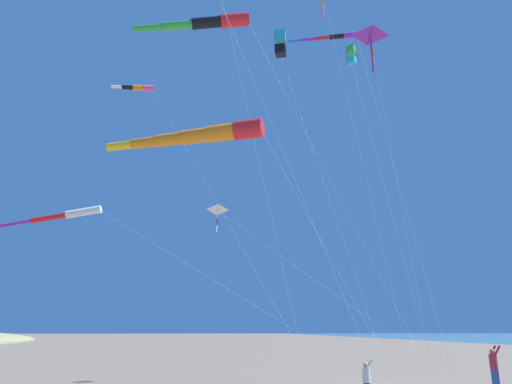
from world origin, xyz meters
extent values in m
cube|color=#335199|center=(-5.29, -0.51, 0.40)|extent=(0.32, 0.17, 0.79)
cylinder|color=#B72833|center=(-5.29, -0.51, 1.12)|extent=(0.38, 0.38, 0.66)
sphere|color=#A37551|center=(-5.29, -0.51, 1.58)|extent=(0.25, 0.25, 0.25)
cylinder|color=#B72833|center=(-5.44, -0.69, 1.62)|extent=(0.41, 0.12, 0.50)
cylinder|color=#B72833|center=(-5.46, -0.36, 1.62)|extent=(0.41, 0.12, 0.50)
cylinder|color=silver|center=(2.26, 3.34, 0.91)|extent=(0.39, 0.39, 0.53)
sphere|color=tan|center=(2.26, 3.34, 1.28)|extent=(0.20, 0.20, 0.20)
cylinder|color=silver|center=(2.09, 3.28, 1.31)|extent=(0.33, 0.21, 0.40)
cylinder|color=silver|center=(2.20, 3.52, 1.31)|extent=(0.33, 0.21, 0.40)
cylinder|color=white|center=(6.04, 2.05, 9.06)|extent=(4.53, 3.38, 18.11)
cylinder|color=purple|center=(-0.79, -5.12, 21.57)|extent=(1.00, 0.38, 0.52)
cylinder|color=black|center=(0.14, -5.13, 21.40)|extent=(0.99, 0.33, 0.47)
cylinder|color=red|center=(1.07, -5.15, 21.24)|extent=(0.98, 0.28, 0.42)
cylinder|color=purple|center=(1.99, -5.16, 21.07)|extent=(0.97, 0.23, 0.37)
cylinder|color=blue|center=(2.92, -5.18, 20.91)|extent=(0.96, 0.18, 0.32)
cylinder|color=white|center=(-1.48, -1.19, 10.78)|extent=(0.46, 7.85, 21.56)
cylinder|color=#EF4C93|center=(13.40, -14.45, 21.69)|extent=(0.99, 0.74, 0.65)
cylinder|color=orange|center=(14.22, -14.29, 21.60)|extent=(0.96, 0.63, 0.55)
cylinder|color=black|center=(15.04, -14.12, 21.51)|extent=(0.93, 0.53, 0.45)
cylinder|color=white|center=(15.86, -13.95, 21.43)|extent=(0.90, 0.43, 0.34)
cylinder|color=white|center=(7.82, -8.68, 10.80)|extent=(10.35, 11.73, 21.60)
cylinder|color=white|center=(14.66, -2.46, 8.34)|extent=(1.83, 0.58, 0.70)
cylinder|color=red|center=(16.38, -2.63, 8.03)|extent=(1.80, 0.47, 0.59)
cylinder|color=purple|center=(18.09, -2.81, 7.73)|extent=(1.77, 0.36, 0.48)
cylinder|color=white|center=(6.64, -2.57, 4.20)|extent=(14.32, 0.41, 8.40)
cylinder|color=red|center=(7.18, -1.41, 19.48)|extent=(1.75, 0.81, 1.07)
cylinder|color=black|center=(8.77, -1.38, 19.16)|extent=(1.72, 0.67, 0.93)
cylinder|color=green|center=(10.36, -1.34, 18.85)|extent=(1.69, 0.53, 0.79)
cylinder|color=green|center=(11.94, -1.30, 18.53)|extent=(1.66, 0.38, 0.65)
cylinder|color=white|center=(2.20, -0.49, 9.72)|extent=(8.40, 1.89, 19.44)
cylinder|color=red|center=(7.13, 6.77, 9.32)|extent=(1.19, 0.99, 0.71)
cylinder|color=orange|center=(8.06, 6.42, 9.29)|extent=(1.16, 0.92, 0.63)
cylinder|color=orange|center=(8.99, 6.07, 9.26)|extent=(1.13, 0.85, 0.56)
cylinder|color=orange|center=(9.92, 5.72, 9.23)|extent=(1.10, 0.78, 0.48)
cylinder|color=orange|center=(10.84, 5.37, 9.20)|extent=(1.07, 0.71, 0.41)
cylinder|color=yellow|center=(11.77, 5.02, 9.17)|extent=(1.04, 0.64, 0.33)
cylinder|color=white|center=(3.55, 4.74, 4.58)|extent=(6.25, 4.42, 9.17)
cylinder|color=orange|center=(2.94, 1.82, 18.63)|extent=(0.17, 0.14, 0.63)
cylinder|color=#EF4C93|center=(2.92, 1.81, 18.01)|extent=(0.12, 0.11, 0.63)
cylinder|color=white|center=(0.38, -0.41, 9.80)|extent=(5.21, 4.64, 19.59)
cube|color=#1EB7C6|center=(3.87, -5.41, 21.32)|extent=(0.83, 0.83, 0.66)
cube|color=black|center=(3.87, -5.41, 20.25)|extent=(0.83, 0.83, 0.66)
cylinder|color=black|center=(4.29, -5.19, 20.79)|extent=(0.02, 0.02, 1.73)
cylinder|color=black|center=(3.65, -4.99, 20.79)|extent=(0.02, 0.02, 1.73)
cylinder|color=black|center=(4.09, -5.83, 20.79)|extent=(0.02, 0.02, 1.73)
cylinder|color=black|center=(3.45, -5.63, 20.79)|extent=(0.02, 0.02, 1.73)
cylinder|color=white|center=(2.15, -2.02, 9.96)|extent=(3.44, 6.80, 19.92)
cube|color=green|center=(-0.10, -2.99, 19.08)|extent=(0.65, 0.65, 0.46)
cube|color=#1EB7C6|center=(-0.10, -2.99, 18.35)|extent=(0.65, 0.65, 0.46)
cylinder|color=black|center=(0.22, -3.00, 18.71)|extent=(0.02, 0.02, 1.19)
cylinder|color=black|center=(-0.09, -2.66, 18.71)|extent=(0.02, 0.02, 1.19)
cylinder|color=black|center=(-0.11, -3.31, 18.71)|extent=(0.02, 0.02, 1.19)
cylinder|color=black|center=(-0.43, -2.98, 18.71)|extent=(0.02, 0.02, 1.19)
cylinder|color=white|center=(-0.35, 0.18, 9.06)|extent=(0.49, 6.35, 18.12)
pyramid|color=purple|center=(-0.21, -0.07, 18.22)|extent=(1.63, 1.14, 0.46)
cylinder|color=black|center=(-0.21, -0.04, 18.13)|extent=(0.13, 1.35, 0.41)
cylinder|color=purple|center=(-0.22, -0.04, 17.70)|extent=(0.15, 0.13, 0.71)
cylinder|color=red|center=(-0.24, -0.05, 17.00)|extent=(0.18, 0.17, 0.71)
cylinder|color=purple|center=(-0.25, -0.07, 16.30)|extent=(0.15, 0.17, 0.71)
cylinder|color=white|center=(-1.85, -1.59, 9.04)|extent=(3.31, 3.10, 18.07)
pyramid|color=white|center=(7.76, -5.76, 9.48)|extent=(1.03, 0.67, 0.47)
cylinder|color=black|center=(7.76, -5.73, 9.43)|extent=(0.09, 0.73, 0.54)
cylinder|color=white|center=(7.76, -5.74, 9.16)|extent=(0.12, 0.11, 0.44)
cylinder|color=purple|center=(7.77, -5.72, 8.72)|extent=(0.07, 0.12, 0.45)
cylinder|color=white|center=(7.79, -5.68, 8.28)|extent=(0.14, 0.14, 0.45)
cylinder|color=white|center=(1.56, -4.31, 4.70)|extent=(12.40, 2.84, 9.40)
cylinder|color=white|center=(5.75, 4.82, 9.70)|extent=(8.39, 2.64, 19.41)
camera|label=1|loc=(8.64, 22.35, 2.60)|focal=34.03mm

